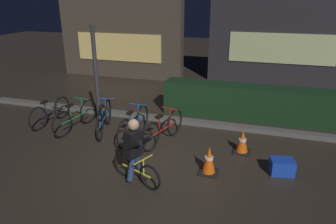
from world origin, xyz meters
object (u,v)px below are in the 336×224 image
(parked_bike_center_right, at_px, (134,125))
(traffic_cone_far, at_px, (242,142))
(street_post, at_px, (96,80))
(blue_crate, at_px, (282,167))
(parked_bike_right_mid, at_px, (163,129))
(parked_bike_leftmost, at_px, (50,112))
(cyclist, at_px, (135,151))
(traffic_cone_near, at_px, (209,160))
(parked_bike_center_left, at_px, (104,118))
(parked_bike_left_mid, at_px, (76,117))

(parked_bike_center_right, relative_size, traffic_cone_far, 3.26)
(street_post, xyz_separation_m, blue_crate, (4.41, -0.90, -1.15))
(parked_bike_right_mid, xyz_separation_m, blue_crate, (2.60, -0.62, -0.20))
(parked_bike_leftmost, height_order, cyclist, cyclist)
(parked_bike_center_right, xyz_separation_m, traffic_cone_near, (1.99, -1.02, -0.08))
(street_post, distance_m, parked_bike_center_left, 0.96)
(parked_bike_leftmost, height_order, traffic_cone_far, parked_bike_leftmost)
(parked_bike_leftmost, distance_m, parked_bike_center_left, 1.61)
(parked_bike_left_mid, distance_m, traffic_cone_far, 4.16)
(parked_bike_center_left, bearing_deg, blue_crate, -117.22)
(blue_crate, bearing_deg, parked_bike_leftmost, 172.02)
(parked_bike_center_left, distance_m, traffic_cone_far, 3.42)
(traffic_cone_far, relative_size, blue_crate, 1.19)
(parked_bike_center_right, bearing_deg, parked_bike_left_mid, 89.95)
(street_post, distance_m, traffic_cone_far, 3.76)
(parked_bike_center_left, bearing_deg, street_post, 45.14)
(street_post, relative_size, parked_bike_center_right, 1.52)
(parked_bike_left_mid, bearing_deg, parked_bike_center_left, -73.41)
(traffic_cone_far, bearing_deg, cyclist, -135.58)
(traffic_cone_near, bearing_deg, parked_bike_right_mid, 140.69)
(parked_bike_right_mid, relative_size, traffic_cone_near, 2.82)
(parked_bike_center_left, bearing_deg, parked_bike_center_right, -117.94)
(parked_bike_leftmost, bearing_deg, parked_bike_center_left, -86.48)
(parked_bike_leftmost, relative_size, traffic_cone_far, 2.96)
(parked_bike_leftmost, xyz_separation_m, parked_bike_right_mid, (3.23, -0.19, 0.02))
(parked_bike_left_mid, height_order, parked_bike_center_left, parked_bike_center_left)
(street_post, relative_size, parked_bike_leftmost, 1.67)
(parked_bike_left_mid, height_order, parked_bike_right_mid, parked_bike_right_mid)
(parked_bike_center_left, relative_size, traffic_cone_far, 3.15)
(blue_crate, bearing_deg, parked_bike_center_left, 169.28)
(parked_bike_center_left, relative_size, traffic_cone_near, 2.87)
(cyclist, bearing_deg, traffic_cone_near, 51.63)
(parked_bike_leftmost, xyz_separation_m, parked_bike_center_left, (1.61, -0.02, 0.03))
(parked_bike_right_mid, bearing_deg, traffic_cone_far, -73.65)
(parked_bike_center_right, bearing_deg, parked_bike_leftmost, 87.52)
(parked_bike_left_mid, relative_size, blue_crate, 3.75)
(parked_bike_center_right, distance_m, traffic_cone_far, 2.54)
(parked_bike_center_left, distance_m, blue_crate, 4.31)
(parked_bike_center_left, height_order, traffic_cone_near, parked_bike_center_left)
(blue_crate, height_order, cyclist, cyclist)
(parked_bike_left_mid, xyz_separation_m, blue_crate, (4.97, -0.68, -0.20))
(blue_crate, bearing_deg, parked_bike_left_mid, 172.20)
(parked_bike_right_mid, distance_m, blue_crate, 2.68)
(street_post, relative_size, cyclist, 2.08)
(parked_bike_leftmost, relative_size, traffic_cone_near, 2.69)
(parked_bike_right_mid, relative_size, traffic_cone_far, 3.10)
(street_post, bearing_deg, traffic_cone_far, -3.80)
(parked_bike_center_left, relative_size, blue_crate, 3.75)
(street_post, distance_m, cyclist, 2.78)
(traffic_cone_far, xyz_separation_m, blue_crate, (0.81, -0.66, -0.10))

